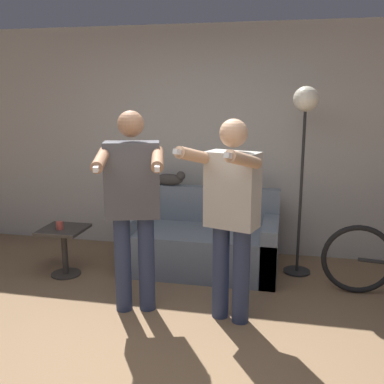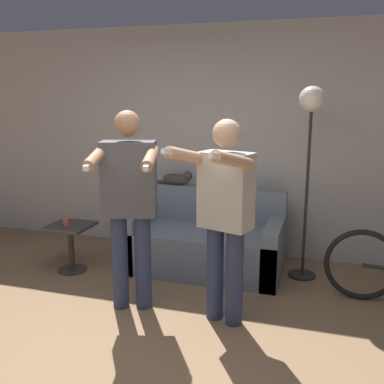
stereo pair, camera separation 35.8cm
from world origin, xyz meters
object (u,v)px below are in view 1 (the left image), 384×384
cat (170,179)px  floor_lamp (305,123)px  couch (201,243)px  person_left (133,199)px  side_table (64,242)px  person_right (231,208)px  cup (60,225)px

cat → floor_lamp: floor_lamp is taller
couch → person_left: (-0.37, -1.06, 0.72)m
side_table → person_left: bearing=-31.3°
person_right → side_table: (-1.78, 0.59, -0.60)m
person_left → person_right: person_left is taller
couch → side_table: 1.42m
person_left → side_table: (-0.97, 0.59, -0.63)m
person_right → side_table: bearing=178.9°
side_table → couch: bearing=19.2°
floor_lamp → cup: bearing=-165.4°
floor_lamp → cup: (-2.37, -0.62, -1.01)m
cup → couch: bearing=20.7°
cat → side_table: (-0.93, -0.77, -0.55)m
floor_lamp → person_right: bearing=-116.1°
person_left → couch: bearing=54.7°
person_right → couch: bearing=129.9°
couch → person_left: 1.33m
couch → cup: 1.47m
person_right → floor_lamp: 1.42m
person_right → cup: person_right is taller
floor_lamp → side_table: bearing=-166.4°
couch → cat: bearing=143.4°
cat → side_table: 1.33m
couch → floor_lamp: 1.63m
floor_lamp → person_left: bearing=-140.0°
side_table → cup: cup is taller
person_right → cat: person_right is taller
couch → person_right: person_right is taller
person_right → cup: size_ratio=20.48×
floor_lamp → side_table: 2.70m
side_table → cup: bearing=-105.8°
person_left → side_table: bearing=133.0°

